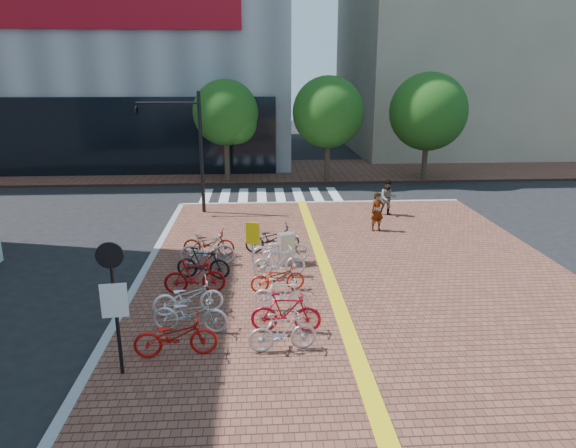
{
  "coord_description": "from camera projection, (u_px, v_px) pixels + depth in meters",
  "views": [
    {
      "loc": [
        -0.21,
        -13.05,
        6.4
      ],
      "look_at": [
        0.83,
        4.23,
        1.3
      ],
      "focal_mm": 32.0,
      "sensor_mm": 36.0,
      "label": 1
    }
  ],
  "objects": [
    {
      "name": "building_beige",
      "position": [
        470.0,
        41.0,
        43.45
      ],
      "size": [
        20.0,
        18.0,
        18.0
      ],
      "primitive_type": "cube",
      "color": "gray",
      "rests_on": "ground"
    },
    {
      "name": "notice_sign",
      "position": [
        114.0,
        293.0,
        10.56
      ],
      "size": [
        0.56,
        0.15,
        3.01
      ],
      "color": "black",
      "rests_on": "sidewalk"
    },
    {
      "name": "kerb_north",
      "position": [
        321.0,
        203.0,
        25.96
      ],
      "size": [
        14.0,
        0.25,
        0.15
      ],
      "primitive_type": "cube",
      "color": "gray",
      "rests_on": "ground"
    },
    {
      "name": "pedestrian_a",
      "position": [
        377.0,
        212.0,
        20.98
      ],
      "size": [
        0.66,
        0.52,
        1.59
      ],
      "primitive_type": "imported",
      "rotation": [
        0.0,
        0.0,
        0.26
      ],
      "color": "gray",
      "rests_on": "sidewalk"
    },
    {
      "name": "street_trees",
      "position": [
        346.0,
        114.0,
        30.16
      ],
      "size": [
        16.2,
        4.6,
        6.35
      ],
      "color": "#38281E",
      "rests_on": "far_sidewalk"
    },
    {
      "name": "traffic_light_pole",
      "position": [
        172.0,
        130.0,
        22.9
      ],
      "size": [
        2.95,
        1.14,
        5.5
      ],
      "color": "black",
      "rests_on": "sidewalk"
    },
    {
      "name": "bike_0",
      "position": [
        176.0,
        336.0,
        11.68
      ],
      "size": [
        1.95,
        0.83,
        1.0
      ],
      "primitive_type": "imported",
      "rotation": [
        0.0,
        0.0,
        1.66
      ],
      "color": "red",
      "rests_on": "sidewalk"
    },
    {
      "name": "bike_9",
      "position": [
        282.0,
        295.0,
        13.92
      ],
      "size": [
        1.62,
        0.7,
        0.94
      ],
      "primitive_type": "imported",
      "rotation": [
        0.0,
        0.0,
        1.4
      ],
      "color": "white",
      "rests_on": "sidewalk"
    },
    {
      "name": "bike_3",
      "position": [
        195.0,
        276.0,
        15.01
      ],
      "size": [
        1.81,
        0.59,
        1.08
      ],
      "primitive_type": "imported",
      "rotation": [
        0.0,
        0.0,
        1.62
      ],
      "color": "#A00B0E",
      "rests_on": "sidewalk"
    },
    {
      "name": "yellow_sign",
      "position": [
        253.0,
        238.0,
        16.49
      ],
      "size": [
        0.45,
        0.16,
        1.68
      ],
      "color": "#B7B7BC",
      "rests_on": "sidewalk"
    },
    {
      "name": "bike_1",
      "position": [
        190.0,
        313.0,
        12.78
      ],
      "size": [
        1.97,
        0.91,
        1.0
      ],
      "primitive_type": "imported",
      "rotation": [
        0.0,
        0.0,
        1.43
      ],
      "color": "silver",
      "rests_on": "sidewalk"
    },
    {
      "name": "kerb_west",
      "position": [
        52.0,
        437.0,
        9.27
      ],
      "size": [
        0.25,
        34.0,
        0.15
      ],
      "primitive_type": "cube",
      "color": "gray",
      "rests_on": "ground"
    },
    {
      "name": "crosswalk",
      "position": [
        271.0,
        196.0,
        27.74
      ],
      "size": [
        7.5,
        4.0,
        0.01
      ],
      "color": "silver",
      "rests_on": "ground"
    },
    {
      "name": "bike_2",
      "position": [
        188.0,
        297.0,
        13.74
      ],
      "size": [
        1.96,
        0.99,
        0.98
      ],
      "primitive_type": "imported",
      "rotation": [
        0.0,
        0.0,
        1.76
      ],
      "color": "white",
      "rests_on": "sidewalk"
    },
    {
      "name": "bike_8",
      "position": [
        286.0,
        313.0,
        12.75
      ],
      "size": [
        1.8,
        0.64,
        1.06
      ],
      "primitive_type": "imported",
      "rotation": [
        0.0,
        0.0,
        1.49
      ],
      "color": "#AE0C1B",
      "rests_on": "sidewalk"
    },
    {
      "name": "bike_4",
      "position": [
        203.0,
        263.0,
        16.11
      ],
      "size": [
        1.77,
        0.77,
        1.03
      ],
      "primitive_type": "imported",
      "rotation": [
        0.0,
        0.0,
        1.4
      ],
      "color": "black",
      "rests_on": "sidewalk"
    },
    {
      "name": "far_sidewalk",
      "position": [
        261.0,
        171.0,
        34.4
      ],
      "size": [
        70.0,
        8.0,
        0.15
      ],
      "primitive_type": "cube",
      "color": "brown",
      "rests_on": "ground"
    },
    {
      "name": "utility_box",
      "position": [
        286.0,
        249.0,
        17.34
      ],
      "size": [
        0.59,
        0.51,
        1.09
      ],
      "primitive_type": "cube",
      "rotation": [
        0.0,
        0.0,
        0.34
      ],
      "color": "#ABABAF",
      "rests_on": "sidewalk"
    },
    {
      "name": "ground",
      "position": [
        267.0,
        312.0,
        14.31
      ],
      "size": [
        120.0,
        120.0,
        0.0
      ],
      "primitive_type": "plane",
      "color": "black",
      "rests_on": "ground"
    },
    {
      "name": "pedestrian_b",
      "position": [
        388.0,
        198.0,
        23.25
      ],
      "size": [
        0.83,
        0.66,
        1.64
      ],
      "primitive_type": "imported",
      "rotation": [
        0.0,
        0.0,
        -0.05
      ],
      "color": "#474C5A",
      "rests_on": "sidewalk"
    },
    {
      "name": "bike_12",
      "position": [
        280.0,
        249.0,
        17.37
      ],
      "size": [
        2.09,
        1.03,
        1.05
      ],
      "primitive_type": "imported",
      "rotation": [
        0.0,
        0.0,
        1.75
      ],
      "color": "silver",
      "rests_on": "sidewalk"
    },
    {
      "name": "bike_6",
      "position": [
        209.0,
        243.0,
        18.14
      ],
      "size": [
        1.87,
        0.79,
        0.96
      ],
      "primitive_type": "imported",
      "rotation": [
        0.0,
        0.0,
        1.49
      ],
      "color": "red",
      "rests_on": "sidewalk"
    },
    {
      "name": "tactile_strip",
      "position": [
        380.0,
        420.0,
        9.6
      ],
      "size": [
        0.4,
        34.0,
        0.01
      ],
      "primitive_type": "cube",
      "color": "yellow",
      "rests_on": "sidewalk"
    },
    {
      "name": "bike_10",
      "position": [
        278.0,
        278.0,
        15.19
      ],
      "size": [
        1.7,
        0.84,
        0.85
      ],
      "primitive_type": "imported",
      "rotation": [
        0.0,
        0.0,
        1.74
      ],
      "color": "red",
      "rests_on": "sidewalk"
    },
    {
      "name": "sidewalk",
      "position": [
        432.0,
        422.0,
        9.68
      ],
      "size": [
        14.0,
        34.0,
        0.15
      ],
      "primitive_type": "cube",
      "color": "brown",
      "rests_on": "ground"
    },
    {
      "name": "bike_7",
      "position": [
        283.0,
        332.0,
        11.89
      ],
      "size": [
        1.66,
        0.63,
        0.97
      ],
      "primitive_type": "imported",
      "rotation": [
        0.0,
        0.0,
        1.68
      ],
      "color": "#B5B5BA",
      "rests_on": "sidewalk"
    },
    {
      "name": "bike_11",
      "position": [
        279.0,
        262.0,
        16.23
      ],
      "size": [
        1.74,
        0.65,
        1.02
      ],
      "primitive_type": "imported",
      "rotation": [
        0.0,
        0.0,
        1.67
      ],
      "color": "silver",
      "rests_on": "sidewalk"
    },
    {
      "name": "bike_5",
      "position": [
        207.0,
        249.0,
        17.26
      ],
      "size": [
        1.85,
        0.54,
        1.11
      ],
      "primitive_type": "imported",
      "rotation": [
        0.0,
        0.0,
        1.58
      ],
      "color": "silver",
      "rests_on": "sidewalk"
    },
    {
      "name": "bike_13",
      "position": [
        272.0,
        238.0,
        18.51
      ],
      "size": [
        2.03,
        0.87,
        1.04
      ],
      "primitive_type": "imported",
      "rotation": [
        0.0,
        0.0,
        1.66
      ],
      "color": "black",
      "rests_on": "sidewalk"
    }
  ]
}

